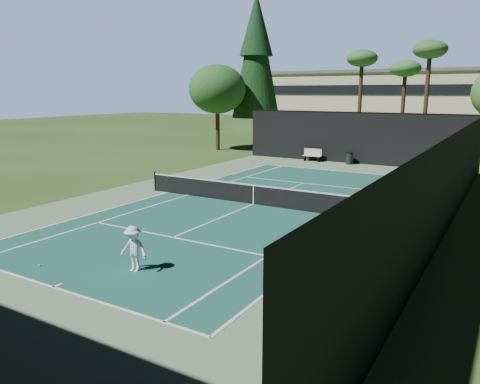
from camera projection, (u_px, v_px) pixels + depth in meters
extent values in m
plane|color=#2F4E1D|center=(253.00, 204.00, 23.47)|extent=(160.00, 160.00, 0.00)
cube|color=#678960|center=(253.00, 204.00, 23.47)|extent=(18.00, 32.00, 0.01)
cube|color=#1B574C|center=(253.00, 204.00, 23.47)|extent=(10.97, 23.77, 0.01)
cube|color=white|center=(53.00, 287.00, 13.48)|extent=(10.97, 0.10, 0.01)
cube|color=white|center=(334.00, 171.00, 33.45)|extent=(10.97, 0.10, 0.01)
cube|color=white|center=(173.00, 237.00, 18.09)|extent=(8.23, 0.10, 0.01)
cube|color=white|center=(304.00, 183.00, 28.84)|extent=(8.23, 0.10, 0.01)
cube|color=white|center=(168.00, 192.00, 26.21)|extent=(0.10, 23.77, 0.01)
cube|color=white|center=(361.00, 219.00, 20.73)|extent=(0.10, 23.77, 0.01)
cube|color=white|center=(188.00, 195.00, 25.52)|extent=(0.10, 23.77, 0.01)
cube|color=white|center=(332.00, 215.00, 21.41)|extent=(0.10, 23.77, 0.01)
cube|color=white|center=(253.00, 204.00, 23.47)|extent=(0.10, 12.80, 0.01)
cube|color=white|center=(57.00, 285.00, 13.60)|extent=(0.10, 0.30, 0.01)
cube|color=white|center=(333.00, 171.00, 33.33)|extent=(0.10, 0.30, 0.01)
cylinder|color=black|center=(155.00, 181.00, 26.55)|extent=(0.10, 0.10, 1.10)
cylinder|color=black|center=(383.00, 210.00, 20.16)|extent=(0.10, 0.10, 1.10)
cube|color=black|center=(253.00, 195.00, 23.36)|extent=(12.80, 0.02, 0.92)
cube|color=white|center=(254.00, 185.00, 23.26)|extent=(12.80, 0.04, 0.07)
cube|color=white|center=(253.00, 195.00, 23.36)|extent=(0.05, 0.03, 0.92)
cube|color=black|center=(353.00, 138.00, 36.50)|extent=(18.00, 0.04, 4.00)
cube|color=black|center=(452.00, 183.00, 18.55)|extent=(0.04, 32.00, 4.00)
cube|color=black|center=(120.00, 153.00, 27.55)|extent=(0.04, 32.00, 4.00)
cube|color=black|center=(354.00, 112.00, 36.08)|extent=(18.00, 0.06, 0.06)
imported|color=white|center=(134.00, 249.00, 14.58)|extent=(1.00, 0.63, 1.47)
sphere|color=#CDF036|center=(39.00, 265.00, 15.12)|extent=(0.07, 0.07, 0.07)
sphere|color=#C7D02F|center=(239.00, 191.00, 26.44)|extent=(0.07, 0.07, 0.07)
sphere|color=#ADCC2E|center=(277.00, 198.00, 24.70)|extent=(0.07, 0.07, 0.07)
sphere|color=gold|center=(176.00, 184.00, 28.56)|extent=(0.08, 0.08, 0.08)
cube|color=beige|center=(312.00, 156.00, 37.86)|extent=(1.50, 0.45, 0.05)
cube|color=beige|center=(313.00, 152.00, 37.97)|extent=(1.50, 0.06, 0.55)
cube|color=black|center=(305.00, 158.00, 38.21)|extent=(0.06, 0.40, 0.42)
cube|color=black|center=(319.00, 159.00, 37.61)|extent=(0.06, 0.40, 0.42)
cylinder|color=black|center=(349.00, 159.00, 36.30)|extent=(0.52, 0.52, 0.90)
cylinder|color=black|center=(350.00, 153.00, 36.21)|extent=(0.56, 0.56, 0.05)
cylinder|color=#47341E|center=(256.00, 129.00, 47.58)|extent=(0.50, 0.50, 3.60)
cone|color=#133414|center=(256.00, 56.00, 46.07)|extent=(4.80, 4.80, 12.00)
cone|color=black|center=(256.00, 24.00, 45.44)|extent=(3.30, 3.30, 6.00)
cylinder|color=#432C1D|center=(360.00, 106.00, 43.74)|extent=(0.36, 0.36, 8.55)
ellipsoid|color=#30632C|center=(362.00, 58.00, 42.85)|extent=(2.80, 2.80, 1.54)
cylinder|color=#3F261B|center=(403.00, 110.00, 43.77)|extent=(0.36, 0.36, 7.65)
ellipsoid|color=#316B30|center=(406.00, 68.00, 42.97)|extent=(2.80, 2.80, 1.54)
cylinder|color=#442B1D|center=(426.00, 104.00, 39.86)|extent=(0.36, 0.36, 9.00)
ellipsoid|color=#345F2B|center=(430.00, 49.00, 38.91)|extent=(2.80, 2.80, 1.54)
cylinder|color=#432E1D|center=(218.00, 131.00, 45.20)|extent=(0.40, 0.40, 3.74)
ellipsoid|color=#265B23|center=(217.00, 89.00, 44.38)|extent=(5.44, 5.44, 4.62)
cube|color=beige|center=(424.00, 104.00, 61.29)|extent=(40.00, 12.00, 8.00)
cube|color=#59595B|center=(427.00, 72.00, 60.43)|extent=(40.50, 12.50, 0.40)
cube|color=black|center=(414.00, 118.00, 56.54)|extent=(38.00, 0.15, 1.20)
cube|color=black|center=(416.00, 90.00, 55.83)|extent=(38.00, 0.15, 1.20)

